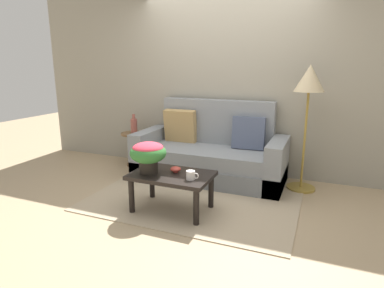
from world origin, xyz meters
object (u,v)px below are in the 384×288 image
Objects in this scene: potted_plant at (148,153)px; coffee_mug at (191,175)px; table_vase at (134,125)px; side_table at (134,143)px; coffee_table at (172,179)px; snack_bowl at (176,169)px; floor_lamp at (309,89)px; couch at (210,155)px.

coffee_mug is at bearing -2.40° from potted_plant.
side_table is at bearing -112.51° from table_vase.
table_vase is (0.00, 0.01, 0.28)m from side_table.
side_table is at bearing 138.50° from coffee_mug.
snack_bowl is (0.02, 0.06, 0.10)m from coffee_table.
floor_lamp reaches higher than side_table.
couch reaches higher than coffee_table.
floor_lamp is 1.83m from coffee_mug.
coffee_table is 2.94× the size of table_vase.
coffee_mug is (0.26, -0.09, 0.11)m from coffee_table.
coffee_mug is 1.13× the size of snack_bowl.
couch is 6.98× the size of table_vase.
potted_plant is (-1.51, -1.27, -0.63)m from floor_lamp.
coffee_mug is at bearing -41.80° from table_vase.
side_table is 1.72m from potted_plant.
floor_lamp is at bearing 40.21° from potted_plant.
snack_bowl is at bearing -43.13° from side_table.
side_table is 3.91× the size of coffee_mug.
coffee_mug is at bearing -127.74° from floor_lamp.
side_table reaches higher than snack_bowl.
snack_bowl is (-0.24, 0.15, -0.01)m from coffee_mug.
side_table is 2.71m from floor_lamp.
couch is 1.32m from side_table.
floor_lamp reaches higher than coffee_table.
coffee_table is 0.30m from coffee_mug.
couch is 1.31× the size of floor_lamp.
floor_lamp is 4.02× the size of potted_plant.
coffee_table is 6.47× the size of coffee_mug.
floor_lamp reaches higher than snack_bowl.
side_table is 4.41× the size of snack_bowl.
snack_bowl is 0.40× the size of table_vase.
couch is at bearing 88.40° from coffee_table.
potted_plant reaches higher than coffee_table.
table_vase is at bearing 67.49° from side_table.
potted_plant is 1.32× the size of table_vase.
snack_bowl is at bearing -43.49° from table_vase.
table_vase is (-1.28, 1.28, 0.29)m from coffee_table.
potted_plant is (-0.24, -0.07, 0.29)m from coffee_table.
potted_plant is 3.28× the size of snack_bowl.
potted_plant reaches higher than coffee_mug.
coffee_table is 0.12m from snack_bowl.
table_vase reaches higher than side_table.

